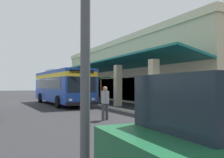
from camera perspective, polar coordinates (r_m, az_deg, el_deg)
ground at (r=29.67m, az=-3.34°, el=-4.96°), size 120.00×120.00×0.00m
curb_strip at (r=27.97m, az=-8.85°, el=-5.04°), size 38.14×0.50×0.12m
plaza_building at (r=32.13m, az=7.83°, el=1.63°), size 32.09×13.96×7.07m
transit_bus at (r=23.49m, az=-11.93°, el=-1.33°), size 11.30×3.11×3.34m
pedestrian at (r=12.65m, az=-1.64°, el=-5.17°), size 0.70×0.46×1.75m
potted_palm at (r=23.75m, az=-2.62°, el=-4.04°), size 1.76×1.77×2.65m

